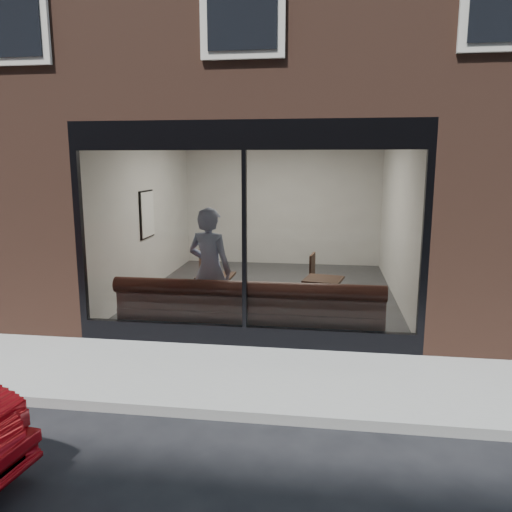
# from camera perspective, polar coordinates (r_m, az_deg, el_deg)

# --- Properties ---
(ground) EXTENTS (120.00, 120.00, 0.00)m
(ground) POSITION_cam_1_polar(r_m,az_deg,el_deg) (5.56, -4.84, -17.72)
(ground) COLOR black
(ground) RESTS_ON ground
(sidewalk_near) EXTENTS (40.00, 2.00, 0.01)m
(sidewalk_near) POSITION_cam_1_polar(r_m,az_deg,el_deg) (6.44, -2.82, -13.49)
(sidewalk_near) COLOR gray
(sidewalk_near) RESTS_ON ground
(kerb_near) EXTENTS (40.00, 0.10, 0.12)m
(kerb_near) POSITION_cam_1_polar(r_m,az_deg,el_deg) (5.49, -4.97, -17.42)
(kerb_near) COLOR gray
(kerb_near) RESTS_ON ground
(host_building_pier_left) EXTENTS (2.50, 12.00, 3.20)m
(host_building_pier_left) POSITION_cam_1_polar(r_m,az_deg,el_deg) (13.70, -12.92, 6.13)
(host_building_pier_left) COLOR brown
(host_building_pier_left) RESTS_ON ground
(host_building_pier_right) EXTENTS (2.50, 12.00, 3.20)m
(host_building_pier_right) POSITION_cam_1_polar(r_m,az_deg,el_deg) (13.07, 19.68, 5.56)
(host_building_pier_right) COLOR brown
(host_building_pier_right) RESTS_ON ground
(host_building_backfill) EXTENTS (5.00, 6.00, 3.20)m
(host_building_backfill) POSITION_cam_1_polar(r_m,az_deg,el_deg) (15.83, 3.97, 6.98)
(host_building_backfill) COLOR brown
(host_building_backfill) RESTS_ON ground
(cafe_floor) EXTENTS (6.00, 6.00, 0.00)m
(cafe_floor) POSITION_cam_1_polar(r_m,az_deg,el_deg) (10.17, 1.41, -4.20)
(cafe_floor) COLOR #2D2D30
(cafe_floor) RESTS_ON ground
(cafe_ceiling) EXTENTS (6.00, 6.00, 0.00)m
(cafe_ceiling) POSITION_cam_1_polar(r_m,az_deg,el_deg) (9.84, 1.50, 13.94)
(cafe_ceiling) COLOR white
(cafe_ceiling) RESTS_ON host_building_upper
(cafe_wall_back) EXTENTS (5.00, 0.00, 5.00)m
(cafe_wall_back) POSITION_cam_1_polar(r_m,az_deg,el_deg) (12.84, 2.99, 6.10)
(cafe_wall_back) COLOR beige
(cafe_wall_back) RESTS_ON ground
(cafe_wall_left) EXTENTS (0.00, 6.00, 6.00)m
(cafe_wall_left) POSITION_cam_1_polar(r_m,az_deg,el_deg) (10.46, -12.27, 4.79)
(cafe_wall_left) COLOR beige
(cafe_wall_left) RESTS_ON ground
(cafe_wall_right) EXTENTS (0.00, 6.00, 6.00)m
(cafe_wall_right) POSITION_cam_1_polar(r_m,az_deg,el_deg) (9.91, 15.95, 4.30)
(cafe_wall_right) COLOR beige
(cafe_wall_right) RESTS_ON ground
(storefront_kick) EXTENTS (5.00, 0.10, 0.30)m
(storefront_kick) POSITION_cam_1_polar(r_m,az_deg,el_deg) (7.34, -1.28, -9.13)
(storefront_kick) COLOR black
(storefront_kick) RESTS_ON ground
(storefront_header) EXTENTS (5.00, 0.10, 0.40)m
(storefront_header) POSITION_cam_1_polar(r_m,az_deg,el_deg) (6.91, -1.38, 13.68)
(storefront_header) COLOR black
(storefront_header) RESTS_ON host_building_upper
(storefront_mullion) EXTENTS (0.06, 0.10, 2.50)m
(storefront_mullion) POSITION_cam_1_polar(r_m,az_deg,el_deg) (6.99, -1.32, 1.72)
(storefront_mullion) COLOR black
(storefront_mullion) RESTS_ON storefront_kick
(storefront_glass) EXTENTS (4.80, 0.00, 4.80)m
(storefront_glass) POSITION_cam_1_polar(r_m,az_deg,el_deg) (6.96, -1.36, 1.68)
(storefront_glass) COLOR white
(storefront_glass) RESTS_ON storefront_kick
(banquette) EXTENTS (4.00, 0.55, 0.45)m
(banquette) POSITION_cam_1_polar(r_m,az_deg,el_deg) (7.69, -0.79, -7.60)
(banquette) COLOR #3B1B15
(banquette) RESTS_ON cafe_floor
(person) EXTENTS (0.82, 0.65, 1.96)m
(person) POSITION_cam_1_polar(r_m,az_deg,el_deg) (7.80, -5.31, -1.62)
(person) COLOR #909DC0
(person) RESTS_ON cafe_floor
(cafe_table_left) EXTENTS (0.60, 0.60, 0.04)m
(cafe_table_left) POSITION_cam_1_polar(r_m,az_deg,el_deg) (8.48, -4.63, -2.27)
(cafe_table_left) COLOR #331B13
(cafe_table_left) RESTS_ON cafe_floor
(cafe_table_right) EXTENTS (0.70, 0.70, 0.04)m
(cafe_table_right) POSITION_cam_1_polar(r_m,az_deg,el_deg) (8.26, 7.71, -2.68)
(cafe_table_right) COLOR #331B13
(cafe_table_right) RESTS_ON cafe_floor
(cafe_chair_left) EXTENTS (0.55, 0.55, 0.04)m
(cafe_chair_left) POSITION_cam_1_polar(r_m,az_deg,el_deg) (9.74, -7.28, -3.62)
(cafe_chair_left) COLOR #331B13
(cafe_chair_left) RESTS_ON cafe_floor
(cafe_chair_right) EXTENTS (0.51, 0.51, 0.04)m
(cafe_chair_right) POSITION_cam_1_polar(r_m,az_deg,el_deg) (9.54, 5.26, -3.89)
(cafe_chair_right) COLOR #331B13
(cafe_chair_right) RESTS_ON cafe_floor
(wall_poster) EXTENTS (0.02, 0.67, 0.90)m
(wall_poster) POSITION_cam_1_polar(r_m,az_deg,el_deg) (10.34, -12.28, 4.68)
(wall_poster) COLOR white
(wall_poster) RESTS_ON cafe_wall_left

